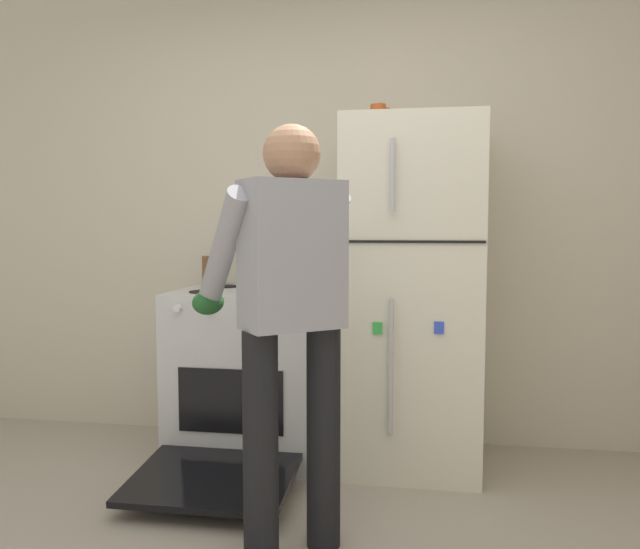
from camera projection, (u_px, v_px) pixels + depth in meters
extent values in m
cube|color=beige|center=(344.00, 206.00, 3.59)|extent=(6.00, 0.10, 2.70)
cube|color=silver|center=(411.00, 295.00, 3.19)|extent=(0.68, 0.68, 1.76)
cube|color=black|center=(411.00, 242.00, 2.83)|extent=(0.67, 0.01, 0.01)
cylinder|color=#B7B7BC|center=(391.00, 368.00, 2.86)|extent=(0.02, 0.02, 0.64)
cylinder|color=#B7B7BC|center=(392.00, 175.00, 2.80)|extent=(0.02, 0.02, 0.33)
cube|color=green|center=(377.00, 328.00, 2.88)|extent=(0.04, 0.01, 0.06)
cube|color=blue|center=(439.00, 328.00, 2.83)|extent=(0.04, 0.01, 0.06)
cube|color=silver|center=(248.00, 372.00, 3.36)|extent=(0.76, 0.64, 0.89)
cube|color=black|center=(230.00, 401.00, 3.05)|extent=(0.53, 0.01, 0.32)
cylinder|color=black|center=(206.00, 292.00, 3.21)|extent=(0.17, 0.17, 0.01)
cylinder|color=black|center=(274.00, 293.00, 3.15)|extent=(0.17, 0.17, 0.01)
cylinder|color=black|center=(223.00, 286.00, 3.50)|extent=(0.17, 0.17, 0.01)
cylinder|color=black|center=(286.00, 287.00, 3.44)|extent=(0.17, 0.17, 0.01)
cylinder|color=silver|center=(177.00, 308.00, 3.04)|extent=(0.04, 0.03, 0.04)
cylinder|color=silver|center=(211.00, 309.00, 3.01)|extent=(0.04, 0.03, 0.04)
cylinder|color=silver|center=(247.00, 310.00, 2.99)|extent=(0.04, 0.03, 0.04)
cylinder|color=silver|center=(281.00, 311.00, 2.96)|extent=(0.04, 0.03, 0.04)
cube|color=black|center=(212.00, 479.00, 2.79)|extent=(0.72, 0.57, 0.07)
cylinder|color=black|center=(261.00, 448.00, 2.25)|extent=(0.13, 0.13, 0.86)
cylinder|color=black|center=(323.00, 437.00, 2.37)|extent=(0.13, 0.13, 0.86)
cube|color=gray|center=(292.00, 255.00, 2.26)|extent=(0.41, 0.38, 0.54)
sphere|color=#A37556|center=(292.00, 154.00, 2.23)|extent=(0.21, 0.21, 0.21)
sphere|color=#4A4A4A|center=(292.00, 164.00, 2.23)|extent=(0.15, 0.15, 0.15)
cylinder|color=gray|center=(223.00, 252.00, 2.32)|extent=(0.34, 0.40, 0.48)
cylinder|color=gray|center=(317.00, 250.00, 2.51)|extent=(0.34, 0.40, 0.48)
ellipsoid|color=#1E5123|center=(208.00, 302.00, 2.50)|extent=(0.12, 0.18, 0.10)
ellipsoid|color=#1E5123|center=(297.00, 297.00, 2.69)|extent=(0.12, 0.18, 0.10)
cylinder|color=#236638|center=(274.00, 278.00, 3.24)|extent=(0.28, 0.28, 0.13)
cube|color=black|center=(244.00, 269.00, 3.27)|extent=(0.05, 0.03, 0.02)
cube|color=black|center=(305.00, 270.00, 3.21)|extent=(0.05, 0.03, 0.02)
cylinder|color=#B24C1E|center=(378.00, 114.00, 3.19)|extent=(0.08, 0.08, 0.10)
torus|color=#B24C1E|center=(387.00, 113.00, 3.18)|extent=(0.06, 0.01, 0.06)
cylinder|color=brown|center=(206.00, 270.00, 3.56)|extent=(0.05, 0.05, 0.16)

